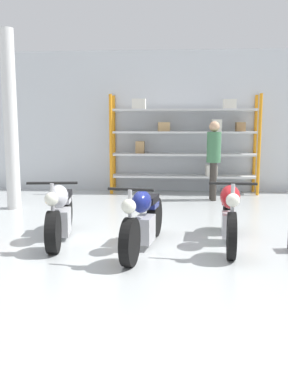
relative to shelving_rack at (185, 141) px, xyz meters
The scene contains 8 objects.
ground_plane 5.03m from the shelving_rack, 98.82° to the right, with size 30.00×30.00×0.00m, color #B2B7B7.
back_wall 0.96m from the shelving_rack, 153.12° to the left, with size 30.00×0.08×3.60m.
shelving_rack is the anchor object (origin of this frame).
support_pillar 4.31m from the shelving_rack, 146.95° to the right, with size 0.28×0.28×3.60m.
motorcycle_silver 5.17m from the shelving_rack, 113.07° to the right, with size 0.68×1.97×0.97m.
motorcycle_blue 5.23m from the shelving_rack, 97.84° to the right, with size 0.63×2.09×0.97m.
motorcycle_red 4.84m from the shelving_rack, 83.73° to the right, with size 0.61×2.09×1.00m.
person_browsing 1.24m from the shelving_rack, 58.92° to the right, with size 0.35×0.35×1.81m.
Camera 1 is at (0.44, -6.09, 1.72)m, focal length 40.00 mm.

